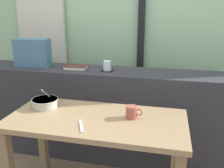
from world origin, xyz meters
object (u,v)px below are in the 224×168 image
(coaster_square, at_px, (107,71))
(closed_book, at_px, (76,67))
(ceramic_mug, at_px, (132,112))
(juice_glass, at_px, (107,66))
(soup_bowl, at_px, (45,103))
(breakfast_table, at_px, (96,133))
(throw_pillow, at_px, (33,53))
(fork_utensil, at_px, (81,126))

(coaster_square, bearing_deg, closed_book, 179.81)
(ceramic_mug, bearing_deg, juice_glass, 118.82)
(soup_bowl, xyz_separation_m, ceramic_mug, (0.65, -0.04, 0.01))
(breakfast_table, bearing_deg, ceramic_mug, 12.49)
(coaster_square, relative_size, ceramic_mug, 0.88)
(coaster_square, bearing_deg, throw_pillow, 178.39)
(breakfast_table, distance_m, fork_utensil, 0.19)
(throw_pillow, relative_size, fork_utensil, 1.88)
(breakfast_table, distance_m, throw_pillow, 1.10)
(soup_bowl, relative_size, fork_utensil, 1.15)
(closed_book, relative_size, throw_pillow, 0.66)
(coaster_square, bearing_deg, ceramic_mug, -61.18)
(juice_glass, bearing_deg, throw_pillow, 178.39)
(juice_glass, distance_m, ceramic_mug, 0.65)
(breakfast_table, relative_size, juice_glass, 13.93)
(soup_bowl, bearing_deg, fork_utensil, -32.83)
(breakfast_table, bearing_deg, fork_utensil, -112.01)
(breakfast_table, xyz_separation_m, coaster_square, (-0.07, 0.60, 0.29))
(breakfast_table, height_order, fork_utensil, fork_utensil)
(coaster_square, bearing_deg, fork_utensil, -88.91)
(juice_glass, height_order, soup_bowl, juice_glass)
(fork_utensil, xyz_separation_m, ceramic_mug, (0.29, 0.19, 0.04))
(breakfast_table, bearing_deg, throw_pillow, 142.06)
(throw_pillow, distance_m, fork_utensil, 1.11)
(breakfast_table, relative_size, soup_bowl, 6.15)
(closed_book, bearing_deg, breakfast_table, -58.50)
(juice_glass, height_order, ceramic_mug, juice_glass)
(closed_book, distance_m, ceramic_mug, 0.83)
(closed_book, bearing_deg, juice_glass, -0.19)
(closed_book, height_order, fork_utensil, closed_book)
(fork_utensil, bearing_deg, throw_pillow, 110.15)
(throw_pillow, bearing_deg, ceramic_mug, -28.97)
(breakfast_table, distance_m, soup_bowl, 0.46)
(fork_utensil, bearing_deg, ceramic_mug, 9.23)
(coaster_square, height_order, soup_bowl, coaster_square)
(coaster_square, relative_size, soup_bowl, 0.51)
(throw_pillow, distance_m, ceramic_mug, 1.21)
(ceramic_mug, bearing_deg, coaster_square, 118.82)
(closed_book, bearing_deg, fork_utensil, -67.09)
(breakfast_table, xyz_separation_m, fork_utensil, (-0.06, -0.14, 0.12))
(coaster_square, relative_size, juice_glass, 1.16)
(juice_glass, bearing_deg, coaster_square, 180.00)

